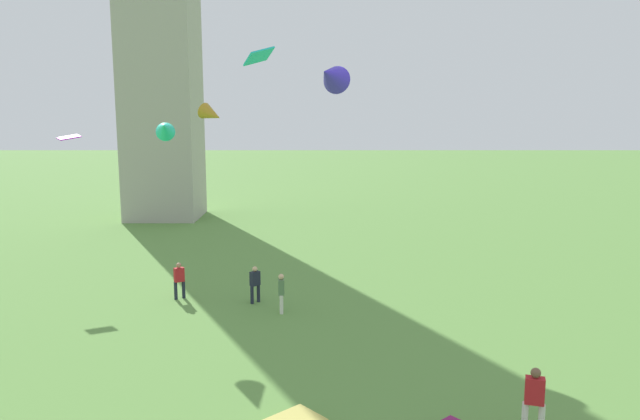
{
  "coord_description": "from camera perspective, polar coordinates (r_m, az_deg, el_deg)",
  "views": [
    {
      "loc": [
        2.59,
        -5.42,
        8.11
      ],
      "look_at": [
        2.59,
        16.35,
        4.54
      ],
      "focal_mm": 34.25,
      "sensor_mm": 36.0,
      "label": 1
    }
  ],
  "objects": [
    {
      "name": "person_3",
      "position": [
        16.81,
        19.4,
        -16.21
      ],
      "size": [
        0.54,
        0.39,
        1.8
      ],
      "rotation": [
        0.0,
        0.0,
        5.99
      ],
      "color": "silver",
      "rests_on": "ground_plane"
    },
    {
      "name": "kite_flying_0",
      "position": [
        30.57,
        -10.06,
        8.8
      ],
      "size": [
        1.55,
        1.42,
        1.12
      ],
      "rotation": [
        0.0,
        0.0,
        0.96
      ],
      "color": "#B48420"
    },
    {
      "name": "kite_flying_5",
      "position": [
        27.61,
        1.0,
        12.43
      ],
      "size": [
        1.88,
        2.3,
        1.56
      ],
      "rotation": [
        0.0,
        0.0,
        5.94
      ],
      "color": "#3F2BDC"
    },
    {
      "name": "kite_flying_4",
      "position": [
        33.06,
        -5.71,
        14.11
      ],
      "size": [
        1.68,
        1.85,
        1.06
      ],
      "rotation": [
        0.0,
        0.0,
        0.76
      ],
      "color": "#1EC8CB"
    },
    {
      "name": "person_0",
      "position": [
        26.19,
        -6.08,
        -6.73
      ],
      "size": [
        0.46,
        0.46,
        1.59
      ],
      "rotation": [
        0.0,
        0.0,
        0.79
      ],
      "color": "#1E2333",
      "rests_on": "ground_plane"
    },
    {
      "name": "kite_flying_1",
      "position": [
        26.46,
        -14.31,
        7.38
      ],
      "size": [
        1.05,
        1.45,
        1.09
      ],
      "rotation": [
        0.0,
        0.0,
        0.19
      ],
      "color": "#1DD2B0"
    },
    {
      "name": "person_2",
      "position": [
        24.87,
        -3.63,
        -7.54
      ],
      "size": [
        0.27,
        0.5,
        1.61
      ],
      "rotation": [
        0.0,
        0.0,
        1.64
      ],
      "color": "silver",
      "rests_on": "ground_plane"
    },
    {
      "name": "person_1",
      "position": [
        27.28,
        -13.01,
        -6.25
      ],
      "size": [
        0.48,
        0.43,
        1.61
      ],
      "rotation": [
        0.0,
        0.0,
        3.7
      ],
      "color": "#1E2333",
      "rests_on": "ground_plane"
    },
    {
      "name": "kite_flying_2",
      "position": [
        32.78,
        -22.4,
        6.3
      ],
      "size": [
        1.23,
        1.16,
        0.29
      ],
      "rotation": [
        0.0,
        0.0,
        3.8
      ],
      "color": "#C60EE9"
    }
  ]
}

